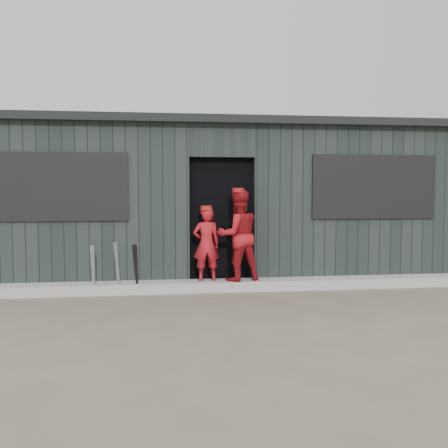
{
  "coord_description": "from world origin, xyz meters",
  "views": [
    {
      "loc": [
        -0.93,
        -5.5,
        1.51
      ],
      "look_at": [
        0.0,
        1.8,
        1.0
      ],
      "focal_mm": 40.0,
      "sensor_mm": 36.0,
      "label": 1
    }
  ],
  "objects": [
    {
      "name": "bat_mid",
      "position": [
        -1.55,
        1.69,
        0.39
      ],
      "size": [
        0.13,
        0.2,
        0.77
      ],
      "primitive_type": "cone",
      "rotation": [
        0.16,
        0.0,
        -0.35
      ],
      "color": "gray",
      "rests_on": "ground"
    },
    {
      "name": "bat_left",
      "position": [
        -1.89,
        1.68,
        0.37
      ],
      "size": [
        0.08,
        0.18,
        0.73
      ],
      "primitive_type": "cone",
      "rotation": [
        0.15,
        0.0,
        -0.07
      ],
      "color": "#95969D",
      "rests_on": "ground"
    },
    {
      "name": "bat_right",
      "position": [
        -1.29,
        1.67,
        0.37
      ],
      "size": [
        0.11,
        0.28,
        0.74
      ],
      "primitive_type": "cone",
      "rotation": [
        0.28,
        0.0,
        -0.14
      ],
      "color": "black",
      "rests_on": "ground"
    },
    {
      "name": "dugout",
      "position": [
        -0.0,
        3.5,
        1.29
      ],
      "size": [
        8.3,
        3.3,
        2.62
      ],
      "color": "black",
      "rests_on": "ground"
    },
    {
      "name": "curb",
      "position": [
        0.0,
        1.82,
        0.07
      ],
      "size": [
        8.0,
        0.36,
        0.15
      ],
      "primitive_type": "cube",
      "color": "#A4A49F",
      "rests_on": "ground"
    },
    {
      "name": "ground",
      "position": [
        0.0,
        0.0,
        0.0
      ],
      "size": [
        80.0,
        80.0,
        0.0
      ],
      "primitive_type": "plane",
      "color": "brown",
      "rests_on": "ground"
    },
    {
      "name": "player_red_left",
      "position": [
        -0.26,
        1.86,
        0.7
      ],
      "size": [
        0.41,
        0.28,
        1.1
      ],
      "primitive_type": "imported",
      "rotation": [
        0.0,
        0.0,
        3.19
      ],
      "color": "#B31620",
      "rests_on": "curb"
    },
    {
      "name": "player_red_right",
      "position": [
        0.21,
        1.82,
        0.83
      ],
      "size": [
        0.76,
        0.65,
        1.36
      ],
      "primitive_type": "imported",
      "rotation": [
        0.0,
        0.0,
        3.36
      ],
      "color": "#A8141C",
      "rests_on": "curb"
    },
    {
      "name": "player_grey_back",
      "position": [
        0.68,
        2.34,
        0.56
      ],
      "size": [
        0.62,
        0.48,
        1.13
      ],
      "primitive_type": "imported",
      "rotation": [
        0.0,
        0.0,
        3.39
      ],
      "color": "#A5A5A5",
      "rests_on": "ground"
    }
  ]
}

